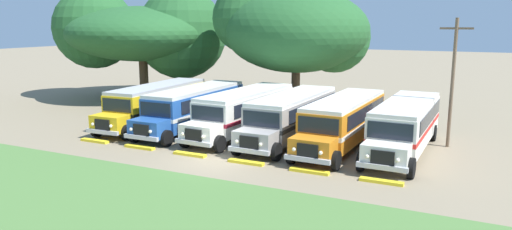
{
  "coord_description": "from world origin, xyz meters",
  "views": [
    {
      "loc": [
        12.65,
        -21.09,
        7.24
      ],
      "look_at": [
        0.0,
        4.97,
        1.6
      ],
      "focal_mm": 33.42,
      "sensor_mm": 36.0,
      "label": 1
    }
  ],
  "objects_px": {
    "parked_bus_slot_5": "(405,124)",
    "broad_shade_tree": "(298,29)",
    "parked_bus_slot_3": "(292,114)",
    "parked_bus_slot_1": "(194,106)",
    "utility_pole": "(453,79)",
    "parked_bus_slot_0": "(157,102)",
    "parked_bus_slot_4": "(343,120)",
    "secondary_tree": "(147,33)",
    "parked_bus_slot_2": "(244,110)"
  },
  "relations": [
    {
      "from": "parked_bus_slot_3",
      "to": "parked_bus_slot_2",
      "type": "bearing_deg",
      "value": -91.43
    },
    {
      "from": "parked_bus_slot_1",
      "to": "parked_bus_slot_5",
      "type": "height_order",
      "value": "same"
    },
    {
      "from": "parked_bus_slot_4",
      "to": "secondary_tree",
      "type": "relative_size",
      "value": 0.67
    },
    {
      "from": "parked_bus_slot_4",
      "to": "secondary_tree",
      "type": "height_order",
      "value": "secondary_tree"
    },
    {
      "from": "parked_bus_slot_1",
      "to": "utility_pole",
      "type": "distance_m",
      "value": 16.56
    },
    {
      "from": "parked_bus_slot_2",
      "to": "parked_bus_slot_3",
      "type": "height_order",
      "value": "same"
    },
    {
      "from": "parked_bus_slot_2",
      "to": "parked_bus_slot_5",
      "type": "distance_m",
      "value": 10.28
    },
    {
      "from": "parked_bus_slot_1",
      "to": "parked_bus_slot_0",
      "type": "bearing_deg",
      "value": -92.15
    },
    {
      "from": "parked_bus_slot_3",
      "to": "secondary_tree",
      "type": "xyz_separation_m",
      "value": [
        -19.0,
        9.91,
        4.61
      ]
    },
    {
      "from": "broad_shade_tree",
      "to": "parked_bus_slot_5",
      "type": "bearing_deg",
      "value": -43.8
    },
    {
      "from": "utility_pole",
      "to": "parked_bus_slot_1",
      "type": "bearing_deg",
      "value": -171.71
    },
    {
      "from": "parked_bus_slot_5",
      "to": "utility_pole",
      "type": "height_order",
      "value": "utility_pole"
    },
    {
      "from": "parked_bus_slot_4",
      "to": "parked_bus_slot_5",
      "type": "relative_size",
      "value": 1.0
    },
    {
      "from": "parked_bus_slot_4",
      "to": "parked_bus_slot_5",
      "type": "distance_m",
      "value": 3.52
    },
    {
      "from": "parked_bus_slot_1",
      "to": "secondary_tree",
      "type": "relative_size",
      "value": 0.67
    },
    {
      "from": "parked_bus_slot_1",
      "to": "parked_bus_slot_5",
      "type": "distance_m",
      "value": 14.02
    },
    {
      "from": "parked_bus_slot_1",
      "to": "parked_bus_slot_5",
      "type": "xyz_separation_m",
      "value": [
        14.02,
        0.27,
        0.0
      ]
    },
    {
      "from": "parked_bus_slot_1",
      "to": "secondary_tree",
      "type": "height_order",
      "value": "secondary_tree"
    },
    {
      "from": "parked_bus_slot_3",
      "to": "secondary_tree",
      "type": "bearing_deg",
      "value": -116.33
    },
    {
      "from": "parked_bus_slot_4",
      "to": "parked_bus_slot_1",
      "type": "bearing_deg",
      "value": -88.59
    },
    {
      "from": "parked_bus_slot_0",
      "to": "parked_bus_slot_4",
      "type": "height_order",
      "value": "same"
    },
    {
      "from": "broad_shade_tree",
      "to": "utility_pole",
      "type": "height_order",
      "value": "broad_shade_tree"
    },
    {
      "from": "parked_bus_slot_1",
      "to": "broad_shade_tree",
      "type": "height_order",
      "value": "broad_shade_tree"
    },
    {
      "from": "parked_bus_slot_0",
      "to": "utility_pole",
      "type": "relative_size",
      "value": 1.45
    },
    {
      "from": "parked_bus_slot_5",
      "to": "parked_bus_slot_4",
      "type": "bearing_deg",
      "value": -83.56
    },
    {
      "from": "parked_bus_slot_0",
      "to": "parked_bus_slot_1",
      "type": "bearing_deg",
      "value": 85.78
    },
    {
      "from": "parked_bus_slot_3",
      "to": "parked_bus_slot_1",
      "type": "bearing_deg",
      "value": -87.81
    },
    {
      "from": "parked_bus_slot_1",
      "to": "parked_bus_slot_2",
      "type": "relative_size",
      "value": 1.0
    },
    {
      "from": "parked_bus_slot_1",
      "to": "broad_shade_tree",
      "type": "bearing_deg",
      "value": 160.52
    },
    {
      "from": "parked_bus_slot_5",
      "to": "broad_shade_tree",
      "type": "height_order",
      "value": "broad_shade_tree"
    },
    {
      "from": "parked_bus_slot_5",
      "to": "utility_pole",
      "type": "distance_m",
      "value": 3.88
    },
    {
      "from": "parked_bus_slot_0",
      "to": "utility_pole",
      "type": "bearing_deg",
      "value": 94.16
    },
    {
      "from": "utility_pole",
      "to": "broad_shade_tree",
      "type": "bearing_deg",
      "value": 147.9
    },
    {
      "from": "parked_bus_slot_4",
      "to": "parked_bus_slot_3",
      "type": "bearing_deg",
      "value": -91.39
    },
    {
      "from": "broad_shade_tree",
      "to": "parked_bus_slot_1",
      "type": "bearing_deg",
      "value": -109.1
    },
    {
      "from": "parked_bus_slot_4",
      "to": "parked_bus_slot_5",
      "type": "bearing_deg",
      "value": 97.09
    },
    {
      "from": "parked_bus_slot_2",
      "to": "parked_bus_slot_1",
      "type": "bearing_deg",
      "value": -82.95
    },
    {
      "from": "secondary_tree",
      "to": "utility_pole",
      "type": "distance_m",
      "value": 29.16
    },
    {
      "from": "parked_bus_slot_0",
      "to": "secondary_tree",
      "type": "bearing_deg",
      "value": -141.74
    },
    {
      "from": "parked_bus_slot_2",
      "to": "broad_shade_tree",
      "type": "relative_size",
      "value": 0.86
    },
    {
      "from": "parked_bus_slot_1",
      "to": "broad_shade_tree",
      "type": "distance_m",
      "value": 12.05
    },
    {
      "from": "parked_bus_slot_2",
      "to": "parked_bus_slot_4",
      "type": "xyz_separation_m",
      "value": [
        6.78,
        -0.34,
        0.0
      ]
    },
    {
      "from": "parked_bus_slot_0",
      "to": "secondary_tree",
      "type": "height_order",
      "value": "secondary_tree"
    },
    {
      "from": "parked_bus_slot_1",
      "to": "broad_shade_tree",
      "type": "xyz_separation_m",
      "value": [
        3.56,
        10.29,
        5.16
      ]
    },
    {
      "from": "parked_bus_slot_1",
      "to": "parked_bus_slot_2",
      "type": "distance_m",
      "value": 3.75
    },
    {
      "from": "parked_bus_slot_2",
      "to": "parked_bus_slot_3",
      "type": "bearing_deg",
      "value": 90.14
    },
    {
      "from": "parked_bus_slot_3",
      "to": "broad_shade_tree",
      "type": "bearing_deg",
      "value": -159.32
    },
    {
      "from": "parked_bus_slot_0",
      "to": "parked_bus_slot_1",
      "type": "relative_size",
      "value": 1.0
    },
    {
      "from": "parked_bus_slot_5",
      "to": "secondary_tree",
      "type": "height_order",
      "value": "secondary_tree"
    },
    {
      "from": "parked_bus_slot_5",
      "to": "parked_bus_slot_1",
      "type": "bearing_deg",
      "value": -87.82
    }
  ]
}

